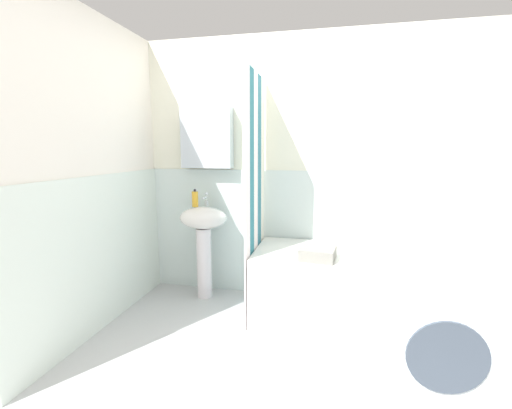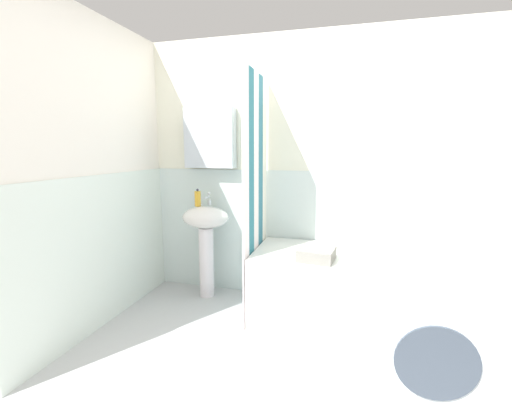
# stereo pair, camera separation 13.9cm
# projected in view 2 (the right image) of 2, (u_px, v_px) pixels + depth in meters

# --- Properties ---
(ground_plane) EXTENTS (4.80, 5.60, 0.04)m
(ground_plane) POSITION_uv_depth(u_px,v_px,m) (286.00, 385.00, 2.08)
(ground_plane) COLOR #B6B8B8
(wall_back_tiled) EXTENTS (3.60, 0.18, 2.40)m
(wall_back_tiled) POSITION_uv_depth(u_px,v_px,m) (307.00, 177.00, 3.11)
(wall_back_tiled) COLOR white
(wall_back_tiled) RESTS_ON ground_plane
(wall_left_tiled) EXTENTS (0.07, 1.81, 2.40)m
(wall_left_tiled) POSITION_uv_depth(u_px,v_px,m) (95.00, 186.00, 2.63)
(wall_left_tiled) COLOR white
(wall_left_tiled) RESTS_ON ground_plane
(sink) EXTENTS (0.44, 0.34, 0.87)m
(sink) POSITION_uv_depth(u_px,v_px,m) (206.00, 231.00, 3.20)
(sink) COLOR silver
(sink) RESTS_ON ground_plane
(faucet) EXTENTS (0.03, 0.12, 0.12)m
(faucet) POSITION_uv_depth(u_px,v_px,m) (209.00, 199.00, 3.23)
(faucet) COLOR silver
(faucet) RESTS_ON sink
(soap_dispenser) EXTENTS (0.06, 0.06, 0.16)m
(soap_dispenser) POSITION_uv_depth(u_px,v_px,m) (198.00, 198.00, 3.18)
(soap_dispenser) COLOR gold
(soap_dispenser) RESTS_ON sink
(bathtub) EXTENTS (1.41, 0.71, 0.57)m
(bathtub) POSITION_uv_depth(u_px,v_px,m) (341.00, 288.00, 2.78)
(bathtub) COLOR silver
(bathtub) RESTS_ON ground_plane
(shower_curtain) EXTENTS (0.01, 0.71, 2.00)m
(shower_curtain) POSITION_uv_depth(u_px,v_px,m) (256.00, 197.00, 2.85)
(shower_curtain) COLOR white
(shower_curtain) RESTS_ON ground_plane
(body_wash_bottle) EXTENTS (0.05, 0.05, 0.24)m
(body_wash_bottle) POSITION_uv_depth(u_px,v_px,m) (419.00, 236.00, 2.83)
(body_wash_bottle) COLOR gold
(body_wash_bottle) RESTS_ON bathtub
(shampoo_bottle) EXTENTS (0.05, 0.05, 0.15)m
(shampoo_bottle) POSITION_uv_depth(u_px,v_px,m) (404.00, 241.00, 2.86)
(shampoo_bottle) COLOR #1B7B52
(shampoo_bottle) RESTS_ON bathtub
(conditioner_bottle) EXTENTS (0.06, 0.06, 0.20)m
(conditioner_bottle) POSITION_uv_depth(u_px,v_px,m) (391.00, 236.00, 2.90)
(conditioner_bottle) COLOR #2754A6
(conditioner_bottle) RESTS_ON bathtub
(lotion_bottle) EXTENTS (0.05, 0.05, 0.16)m
(lotion_bottle) POSITION_uv_depth(u_px,v_px,m) (373.00, 238.00, 2.94)
(lotion_bottle) COLOR #CD4668
(lotion_bottle) RESTS_ON bathtub
(towel_folded) EXTENTS (0.28, 0.27, 0.09)m
(towel_folded) POSITION_uv_depth(u_px,v_px,m) (317.00, 254.00, 2.58)
(towel_folded) COLOR gray
(towel_folded) RESTS_ON bathtub
(washer_dryer_stack) EXTENTS (0.63, 0.64, 1.74)m
(washer_dryer_stack) POSITION_uv_depth(u_px,v_px,m) (428.00, 255.00, 1.73)
(washer_dryer_stack) COLOR white
(washer_dryer_stack) RESTS_ON ground_plane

